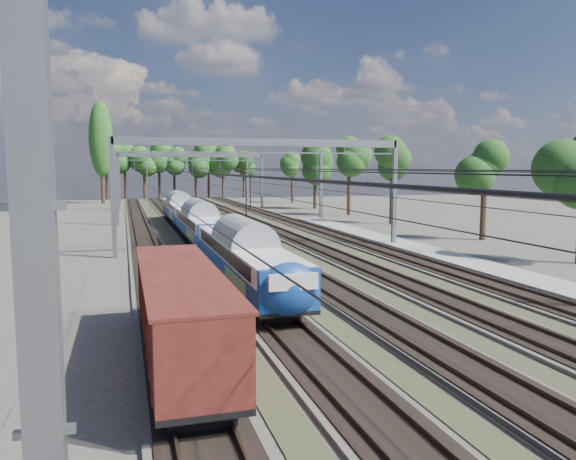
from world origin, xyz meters
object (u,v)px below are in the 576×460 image
object	(u,v)px
freight_boxcar	(180,310)
worker	(206,216)
signal_near	(246,189)
signal_far	(250,188)
emu_train	(200,220)

from	to	relation	value
freight_boxcar	worker	bearing A→B (deg)	80.96
signal_near	signal_far	size ratio (longest dim) A/B	1.15
worker	signal_near	xyz separation A→B (m)	(5.19, 0.96, 3.19)
worker	signal_far	size ratio (longest dim) A/B	0.32
signal_near	emu_train	bearing A→B (deg)	-99.31
signal_near	signal_far	world-z (taller)	signal_near
emu_train	worker	distance (m)	20.42
emu_train	freight_boxcar	xyz separation A→B (m)	(-4.50, -29.31, -0.33)
emu_train	signal_far	world-z (taller)	signal_far
emu_train	signal_far	distance (m)	41.22
worker	freight_boxcar	bearing A→B (deg)	-172.43
freight_boxcar	signal_far	world-z (taller)	signal_far
emu_train	freight_boxcar	world-z (taller)	emu_train
emu_train	signal_near	xyz separation A→B (m)	(8.55, 21.05, 1.81)
signal_near	signal_far	bearing A→B (deg)	88.63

